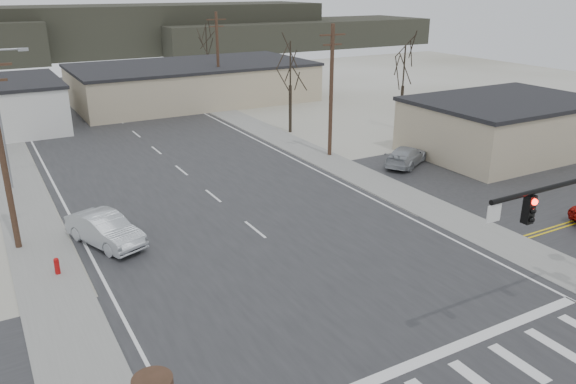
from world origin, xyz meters
name	(u,v)px	position (x,y,z in m)	size (l,w,h in m)	color
ground	(337,296)	(0.00, 0.00, 0.00)	(140.00, 140.00, 0.00)	silver
main_road	(207,191)	(0.00, 15.00, 0.02)	(18.00, 110.00, 0.05)	#262729
cross_road	(337,296)	(0.00, 0.00, 0.02)	(90.00, 10.00, 0.04)	#262729
parking_lot	(530,181)	(20.00, 6.00, 0.02)	(18.00, 20.00, 0.03)	#262729
sidewalk_left	(22,196)	(-10.60, 20.00, 0.03)	(3.00, 90.00, 0.06)	gray
sidewalk_right	(307,150)	(10.60, 20.00, 0.03)	(3.00, 90.00, 0.06)	gray
fire_hydrant	(57,266)	(-10.20, 8.00, 0.45)	(0.24, 0.24, 0.87)	#A50C0C
building_right_far	(193,82)	(10.00, 44.00, 2.15)	(26.30, 14.30, 4.30)	tan
building_lot	(504,126)	(24.00, 12.00, 2.16)	(14.30, 10.30, 4.30)	tan
upole_left_b	(1,149)	(-11.50, 12.00, 5.22)	(2.20, 0.30, 10.00)	#442C1F
upole_right_a	(331,89)	(11.50, 18.00, 5.22)	(2.20, 0.30, 10.00)	#442C1F
upole_right_b	(218,58)	(11.50, 40.00, 5.22)	(2.20, 0.30, 10.00)	#442C1F
streetlight_main	(2,112)	(-10.80, 22.00, 5.09)	(2.40, 0.25, 9.00)	gray
tree_right_mid	(290,66)	(12.50, 26.00, 5.93)	(3.74, 3.74, 8.33)	#2E251C
tree_right_far	(207,43)	(15.00, 52.00, 5.58)	(3.52, 3.52, 7.84)	#2E251C
tree_lot	(404,68)	(22.00, 22.00, 5.58)	(3.52, 3.52, 7.84)	#2E251C
hill_center	(121,30)	(15.00, 96.00, 4.50)	(80.00, 18.00, 9.00)	#333026
hill_right	(294,34)	(50.00, 90.00, 2.75)	(60.00, 18.00, 5.50)	#333026
sedan_crossing	(105,229)	(-7.50, 10.15, 0.86)	(1.73, 4.95, 1.63)	#9FA5AA
car_far_a	(118,97)	(2.17, 47.28, 0.72)	(1.88, 4.63, 1.34)	black
car_far_b	(100,92)	(0.92, 51.04, 0.71)	(1.56, 3.89, 1.32)	black
car_parked_silver	(406,156)	(14.99, 13.00, 0.73)	(1.96, 4.83, 1.40)	#969BA0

